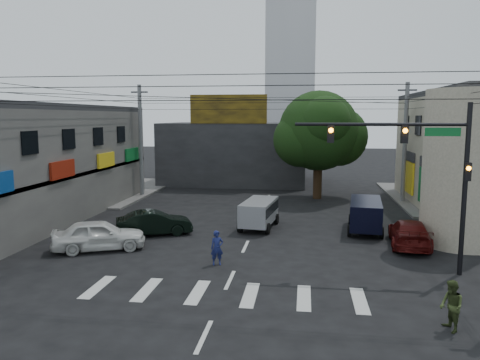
% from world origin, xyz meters
% --- Properties ---
extents(ground, '(160.00, 160.00, 0.00)m').
position_xyz_m(ground, '(0.00, 0.00, 0.00)').
color(ground, black).
rests_on(ground, ground).
extents(sidewalk_far_left, '(16.00, 16.00, 0.15)m').
position_xyz_m(sidewalk_far_left, '(-18.00, 18.00, 0.07)').
color(sidewalk_far_left, '#514F4C').
rests_on(sidewalk_far_left, ground).
extents(corner_column, '(4.00, 4.00, 8.00)m').
position_xyz_m(corner_column, '(11.00, 4.00, 4.00)').
color(corner_column, gray).
rests_on(corner_column, ground).
extents(building_far, '(14.00, 10.00, 6.00)m').
position_xyz_m(building_far, '(-4.00, 26.00, 3.00)').
color(building_far, '#232326').
rests_on(building_far, ground).
extents(billboard, '(7.00, 0.30, 2.60)m').
position_xyz_m(billboard, '(-4.00, 21.10, 7.30)').
color(billboard, olive).
rests_on(billboard, building_far).
extents(tower_distant, '(9.00, 9.00, 44.00)m').
position_xyz_m(tower_distant, '(0.00, 70.00, 22.00)').
color(tower_distant, silver).
rests_on(tower_distant, ground).
extents(street_tree, '(6.40, 6.40, 8.70)m').
position_xyz_m(street_tree, '(4.00, 17.00, 5.47)').
color(street_tree, black).
rests_on(street_tree, ground).
extents(traffic_gantry, '(7.10, 0.35, 7.20)m').
position_xyz_m(traffic_gantry, '(7.82, -1.00, 4.83)').
color(traffic_gantry, black).
rests_on(traffic_gantry, ground).
extents(utility_pole_far_left, '(0.32, 0.32, 9.20)m').
position_xyz_m(utility_pole_far_left, '(-10.50, 16.00, 4.60)').
color(utility_pole_far_left, '#59595B').
rests_on(utility_pole_far_left, ground).
extents(utility_pole_far_right, '(0.32, 0.32, 9.20)m').
position_xyz_m(utility_pole_far_right, '(10.50, 16.00, 4.60)').
color(utility_pole_far_right, '#59595B').
rests_on(utility_pole_far_right, ground).
extents(dark_sedan, '(4.54, 5.26, 1.38)m').
position_xyz_m(dark_sedan, '(-5.39, 3.69, 0.69)').
color(dark_sedan, black).
rests_on(dark_sedan, ground).
extents(white_compact, '(5.08, 5.81, 1.53)m').
position_xyz_m(white_compact, '(-7.17, 0.41, 0.77)').
color(white_compact, silver).
rests_on(white_compact, ground).
extents(maroon_sedan, '(2.98, 5.14, 1.37)m').
position_xyz_m(maroon_sedan, '(8.35, 3.28, 0.68)').
color(maroon_sedan, '#460B0A').
rests_on(maroon_sedan, ground).
extents(silver_minivan, '(4.27, 2.59, 1.66)m').
position_xyz_m(silver_minivan, '(0.29, 6.14, 0.83)').
color(silver_minivan, '#94959B').
rests_on(silver_minivan, ground).
extents(navy_van, '(4.88, 2.69, 1.80)m').
position_xyz_m(navy_van, '(6.50, 6.25, 0.90)').
color(navy_van, black).
rests_on(navy_van, ground).
extents(traffic_officer, '(0.80, 0.72, 1.56)m').
position_xyz_m(traffic_officer, '(-0.89, -1.10, 0.78)').
color(traffic_officer, '#171D51').
rests_on(traffic_officer, ground).
extents(pedestrian_olive, '(1.06, 0.96, 1.62)m').
position_xyz_m(pedestrian_olive, '(7.51, -6.57, 0.81)').
color(pedestrian_olive, '#323F1D').
rests_on(pedestrian_olive, ground).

